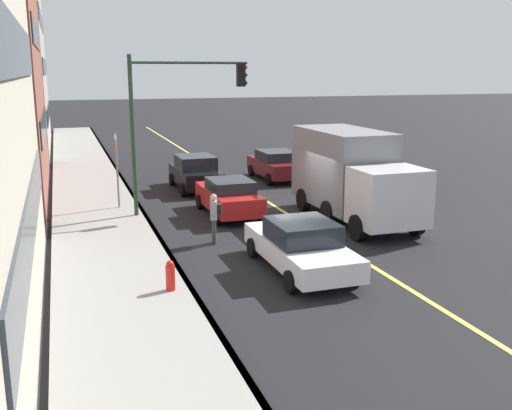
{
  "coord_description": "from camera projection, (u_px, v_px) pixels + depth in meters",
  "views": [
    {
      "loc": [
        -19.84,
        8.41,
        5.6
      ],
      "look_at": [
        -2.04,
        2.42,
        1.27
      ],
      "focal_mm": 41.02,
      "sensor_mm": 36.0,
      "label": 1
    }
  ],
  "objects": [
    {
      "name": "pedestrian_with_backpack",
      "position": [
        214.0,
        215.0,
        19.17
      ],
      "size": [
        0.44,
        0.44,
        1.68
      ],
      "color": "#383838",
      "rests_on": "ground"
    },
    {
      "name": "traffic_light_mast",
      "position": [
        177.0,
        107.0,
        22.18
      ],
      "size": [
        0.28,
        4.6,
        6.18
      ],
      "color": "#1E3823",
      "rests_on": "ground"
    },
    {
      "name": "car_maroon",
      "position": [
        277.0,
        165.0,
        30.61
      ],
      "size": [
        4.28,
        2.07,
        1.51
      ],
      "color": "#591116",
      "rests_on": "ground"
    },
    {
      "name": "curb_edge",
      "position": [
        155.0,
        232.0,
        20.48
      ],
      "size": [
        80.0,
        0.16,
        0.15
      ],
      "primitive_type": "cube",
      "color": "slate",
      "rests_on": "ground"
    },
    {
      "name": "ground",
      "position": [
        299.0,
        221.0,
        22.2
      ],
      "size": [
        200.0,
        200.0,
        0.0
      ],
      "primitive_type": "plane",
      "color": "black"
    },
    {
      "name": "sidewalk_slab",
      "position": [
        106.0,
        236.0,
        19.96
      ],
      "size": [
        80.0,
        3.5,
        0.15
      ],
      "primitive_type": "cube",
      "color": "gray",
      "rests_on": "ground"
    },
    {
      "name": "fire_hydrant",
      "position": [
        170.0,
        278.0,
        14.79
      ],
      "size": [
        0.24,
        0.24,
        0.94
      ],
      "color": "red",
      "rests_on": "ground"
    },
    {
      "name": "car_red",
      "position": [
        229.0,
        196.0,
        23.01
      ],
      "size": [
        4.23,
        1.91,
        1.47
      ],
      "color": "red",
      "rests_on": "ground"
    },
    {
      "name": "street_sign_post",
      "position": [
        117.0,
        166.0,
        23.47
      ],
      "size": [
        0.6,
        0.08,
        3.2
      ],
      "color": "slate",
      "rests_on": "ground"
    },
    {
      "name": "car_white",
      "position": [
        301.0,
        246.0,
        16.62
      ],
      "size": [
        4.73,
        2.04,
        1.48
      ],
      "color": "silver",
      "rests_on": "ground"
    },
    {
      "name": "car_black",
      "position": [
        196.0,
        172.0,
        28.01
      ],
      "size": [
        4.24,
        2.02,
        1.64
      ],
      "color": "black",
      "rests_on": "ground"
    },
    {
      "name": "lane_stripe_center",
      "position": [
        299.0,
        221.0,
        22.2
      ],
      "size": [
        80.0,
        0.16,
        0.01
      ],
      "primitive_type": "cube",
      "color": "#D8CC4C",
      "rests_on": "ground"
    },
    {
      "name": "truck_gray",
      "position": [
        351.0,
        174.0,
        22.16
      ],
      "size": [
        6.77,
        2.53,
        3.38
      ],
      "color": "silver",
      "rests_on": "ground"
    }
  ]
}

